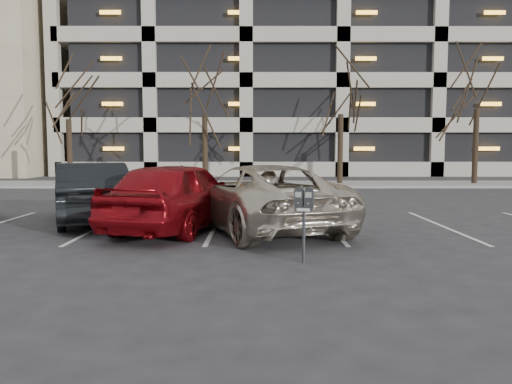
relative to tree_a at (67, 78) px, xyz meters
name	(u,v)px	position (x,y,z in m)	size (l,w,h in m)	color
ground	(276,244)	(10.00, -16.00, -5.47)	(140.00, 140.00, 0.00)	#28282B
sidewalk	(263,184)	(10.00, 0.00, -5.41)	(80.00, 4.00, 0.12)	gray
stall_lines	(215,226)	(8.60, -13.70, -5.47)	(16.90, 5.20, 0.00)	silver
parking_garage	(399,63)	(22.00, 17.84, 3.79)	(52.00, 20.00, 19.00)	black
tree_a	(67,78)	(0.00, 0.00, 0.00)	(3.34, 3.34, 7.58)	black
tree_b	(204,72)	(7.00, 0.00, 0.34)	(3.54, 3.54, 8.05)	black
tree_c	(341,70)	(14.00, 0.00, 0.42)	(3.59, 3.59, 8.16)	black
tree_d	(479,62)	(21.00, 0.00, 0.85)	(3.85, 3.85, 8.75)	black
parking_meter	(304,206)	(10.40, -17.61, -4.52)	(0.34, 0.21, 1.25)	black
suv_silver	(260,197)	(9.70, -14.18, -4.71)	(4.39, 6.08, 1.54)	beige
car_red	(178,195)	(7.78, -14.24, -4.66)	(1.93, 4.81, 1.64)	maroon
car_dark	(91,192)	(5.32, -12.93, -4.70)	(1.64, 4.70, 1.55)	black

